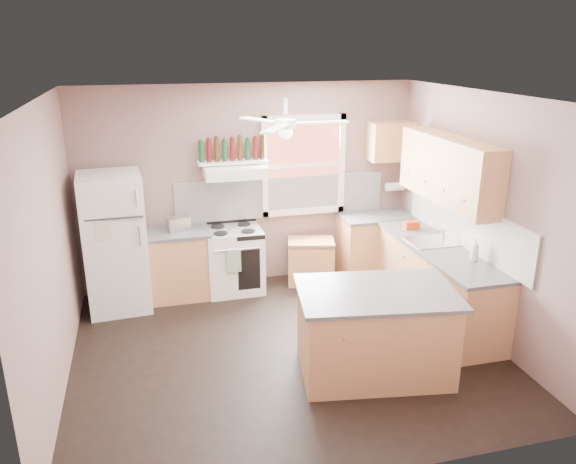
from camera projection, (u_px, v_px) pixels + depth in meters
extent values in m
plane|color=black|center=(286.00, 349.00, 6.14)|extent=(4.50, 4.50, 0.00)
plane|color=white|center=(286.00, 97.00, 5.27)|extent=(4.50, 4.50, 0.00)
cube|color=#7C5E58|center=(249.00, 186.00, 7.56)|extent=(4.50, 0.05, 2.70)
cube|color=#7C5E58|center=(484.00, 216.00, 6.24)|extent=(0.05, 4.00, 2.70)
cube|color=#7C5E58|center=(47.00, 253.00, 5.16)|extent=(0.05, 4.00, 2.70)
cube|color=white|center=(282.00, 197.00, 7.68)|extent=(2.90, 0.03, 0.55)
cube|color=white|center=(464.00, 223.00, 6.57)|extent=(0.03, 2.60, 0.55)
cube|color=brown|center=(303.00, 165.00, 7.62)|extent=(1.00, 0.02, 1.20)
cube|color=white|center=(304.00, 166.00, 7.59)|extent=(1.16, 0.07, 1.36)
cube|color=white|center=(115.00, 243.00, 6.85)|extent=(0.78, 0.76, 1.72)
cube|color=tan|center=(175.00, 265.00, 7.30)|extent=(0.90, 0.60, 0.86)
cube|color=#4D4D50|center=(173.00, 233.00, 7.16)|extent=(0.92, 0.62, 0.04)
cube|color=silver|center=(178.00, 224.00, 7.15)|extent=(0.31, 0.23, 0.18)
cube|color=white|center=(234.00, 260.00, 7.49)|extent=(0.74, 0.65, 0.86)
cube|color=white|center=(235.00, 171.00, 7.16)|extent=(0.78, 0.50, 0.14)
cube|color=white|center=(233.00, 162.00, 7.24)|extent=(0.90, 0.26, 0.03)
cube|color=tan|center=(311.00, 261.00, 7.76)|extent=(0.71, 0.55, 0.62)
cube|color=tan|center=(375.00, 247.00, 7.97)|extent=(1.00, 0.60, 0.86)
cube|color=tan|center=(437.00, 284.00, 6.74)|extent=(0.60, 2.20, 0.86)
cube|color=#4D4D50|center=(377.00, 216.00, 7.83)|extent=(1.02, 0.62, 0.04)
cube|color=#4D4D50|center=(439.00, 249.00, 6.59)|extent=(0.62, 2.22, 0.04)
cube|color=silver|center=(431.00, 242.00, 6.77)|extent=(0.55, 0.45, 0.03)
cylinder|color=silver|center=(444.00, 235.00, 6.78)|extent=(0.03, 0.03, 0.14)
cube|color=tan|center=(448.00, 170.00, 6.52)|extent=(0.33, 1.80, 0.76)
cube|color=tan|center=(391.00, 141.00, 7.67)|extent=(0.60, 0.33, 0.52)
cylinder|color=white|center=(395.00, 186.00, 7.93)|extent=(0.26, 0.12, 0.12)
cube|color=tan|center=(375.00, 334.00, 5.59)|extent=(1.57, 1.13, 0.86)
cube|color=#4D4D50|center=(377.00, 293.00, 5.45)|extent=(1.67, 1.22, 0.04)
cylinder|color=white|center=(286.00, 124.00, 5.35)|extent=(0.20, 0.20, 0.08)
imported|color=silver|center=(475.00, 250.00, 6.16)|extent=(0.13, 0.13, 0.25)
cube|color=red|center=(411.00, 225.00, 7.23)|extent=(0.19, 0.13, 0.10)
cylinder|color=#143819|center=(201.00, 152.00, 7.10)|extent=(0.06, 0.06, 0.27)
cylinder|color=#590F0F|center=(209.00, 151.00, 7.12)|extent=(0.06, 0.06, 0.29)
cylinder|color=#3F230F|center=(217.00, 150.00, 7.14)|extent=(0.06, 0.06, 0.31)
cylinder|color=#143819|center=(225.00, 151.00, 7.17)|extent=(0.06, 0.06, 0.27)
cylinder|color=#590F0F|center=(232.00, 150.00, 7.19)|extent=(0.06, 0.06, 0.29)
cylinder|color=#3F230F|center=(240.00, 148.00, 7.21)|extent=(0.06, 0.06, 0.31)
cylinder|color=#143819|center=(248.00, 150.00, 7.24)|extent=(0.06, 0.06, 0.27)
cylinder|color=#590F0F|center=(255.00, 149.00, 7.26)|extent=(0.06, 0.06, 0.29)
cylinder|color=#3F230F|center=(263.00, 147.00, 7.28)|extent=(0.06, 0.06, 0.31)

